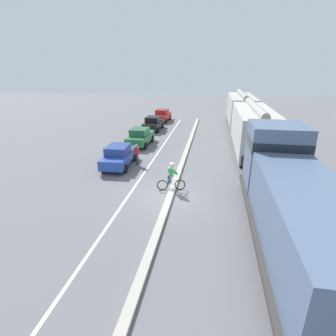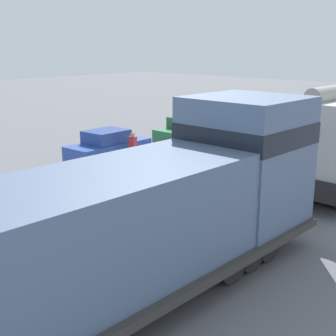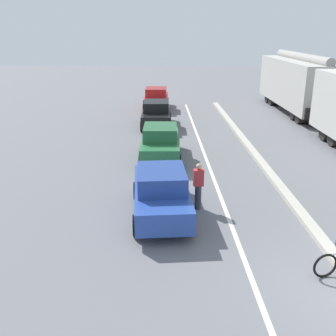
{
  "view_description": "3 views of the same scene",
  "coord_description": "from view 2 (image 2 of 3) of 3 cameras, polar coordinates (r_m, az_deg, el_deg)",
  "views": [
    {
      "loc": [
        2.14,
        -13.39,
        6.88
      ],
      "look_at": [
        -0.48,
        1.86,
        0.97
      ],
      "focal_mm": 28.0,
      "sensor_mm": 36.0,
      "label": 1
    },
    {
      "loc": [
        12.44,
        -9.78,
        5.52
      ],
      "look_at": [
        3.09,
        0.17,
        1.91
      ],
      "focal_mm": 50.0,
      "sensor_mm": 36.0,
      "label": 2
    },
    {
      "loc": [
        -4.67,
        -7.52,
        5.8
      ],
      "look_at": [
        -4.3,
        6.38,
        0.85
      ],
      "focal_mm": 42.0,
      "sensor_mm": 36.0,
      "label": 3
    }
  ],
  "objects": [
    {
      "name": "parked_car_red",
      "position": [
        36.6,
        14.9,
        6.92
      ],
      "size": [
        1.97,
        4.27,
        1.62
      ],
      "color": "red",
      "rests_on": "ground"
    },
    {
      "name": "parked_car_green",
      "position": [
        26.53,
        2.58,
        4.57
      ],
      "size": [
        1.93,
        4.25,
        1.62
      ],
      "color": "#286B3D",
      "rests_on": "ground"
    },
    {
      "name": "lane_stripe",
      "position": [
        22.35,
        -0.01,
        0.52
      ],
      "size": [
        0.14,
        36.0,
        0.01
      ],
      "primitive_type": "cube",
      "color": "silver",
      "rests_on": "ground"
    },
    {
      "name": "parked_car_blue",
      "position": [
        22.49,
        -7.29,
        2.61
      ],
      "size": [
        1.98,
        4.27,
        1.62
      ],
      "color": "#28479E",
      "rests_on": "ground"
    },
    {
      "name": "median_curb",
      "position": [
        20.82,
        4.81,
        -0.4
      ],
      "size": [
        0.36,
        36.0,
        0.16
      ],
      "primitive_type": "cube",
      "color": "#B2AD9E",
      "rests_on": "ground"
    },
    {
      "name": "pedestrian_by_cars",
      "position": [
        21.85,
        -4.29,
        2.41
      ],
      "size": [
        0.34,
        0.22,
        1.62
      ],
      "color": "#33333D",
      "rests_on": "ground"
    },
    {
      "name": "ground_plane",
      "position": [
        16.76,
        -8.13,
        -4.58
      ],
      "size": [
        120.0,
        120.0,
        0.0
      ],
      "primitive_type": "plane",
      "color": "slate"
    },
    {
      "name": "cyclist",
      "position": [
        17.02,
        -6.6,
        -1.33
      ],
      "size": [
        1.69,
        0.55,
        1.71
      ],
      "color": "black",
      "rests_on": "ground"
    },
    {
      "name": "parked_car_black",
      "position": [
        31.75,
        9.98,
        6.06
      ],
      "size": [
        1.91,
        4.24,
        1.62
      ],
      "color": "black",
      "rests_on": "ground"
    },
    {
      "name": "locomotive",
      "position": [
        10.45,
        -1.86,
        -6.07
      ],
      "size": [
        3.1,
        11.61,
        4.2
      ],
      "color": "slate",
      "rests_on": "ground"
    }
  ]
}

